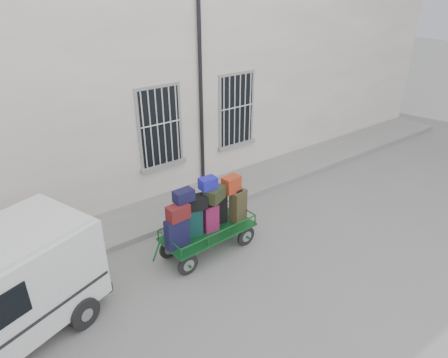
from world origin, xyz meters
TOP-DOWN VIEW (x-y plane):
  - ground at (0.00, 0.00)m, footprint 80.00×80.00m
  - building at (0.00, 5.50)m, footprint 24.00×5.15m
  - sidewalk at (0.00, 2.20)m, footprint 24.00×1.70m
  - luggage_cart at (-0.87, 0.02)m, footprint 2.69×1.14m

SIDE VIEW (x-z plane):
  - ground at x=0.00m, z-range 0.00..0.00m
  - sidewalk at x=0.00m, z-range 0.00..0.15m
  - luggage_cart at x=-0.87m, z-range 0.01..1.98m
  - building at x=0.00m, z-range 0.00..6.00m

